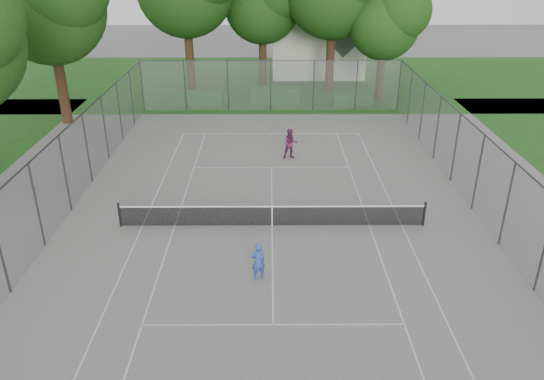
{
  "coord_description": "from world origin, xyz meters",
  "views": [
    {
      "loc": [
        -0.11,
        -19.63,
        10.88
      ],
      "look_at": [
        0.0,
        1.0,
        1.2
      ],
      "focal_mm": 35.0,
      "sensor_mm": 36.0,
      "label": 1
    }
  ],
  "objects_px": {
    "girl_player": "(258,261)",
    "woman_player": "(291,144)",
    "tennis_net": "(272,215)",
    "house": "(318,29)"
  },
  "relations": [
    {
      "from": "girl_player",
      "to": "woman_player",
      "type": "relative_size",
      "value": 0.86
    },
    {
      "from": "tennis_net",
      "to": "girl_player",
      "type": "xyz_separation_m",
      "value": [
        -0.51,
        -3.86,
        0.21
      ]
    },
    {
      "from": "tennis_net",
      "to": "girl_player",
      "type": "bearing_deg",
      "value": -97.58
    },
    {
      "from": "tennis_net",
      "to": "girl_player",
      "type": "height_order",
      "value": "girl_player"
    },
    {
      "from": "girl_player",
      "to": "woman_player",
      "type": "xyz_separation_m",
      "value": [
        1.57,
        11.6,
        0.12
      ]
    },
    {
      "from": "tennis_net",
      "to": "house",
      "type": "xyz_separation_m",
      "value": [
        4.17,
        28.56,
        3.45
      ]
    },
    {
      "from": "tennis_net",
      "to": "woman_player",
      "type": "bearing_deg",
      "value": 82.25
    },
    {
      "from": "girl_player",
      "to": "woman_player",
      "type": "distance_m",
      "value": 11.71
    },
    {
      "from": "tennis_net",
      "to": "house",
      "type": "relative_size",
      "value": 1.31
    },
    {
      "from": "woman_player",
      "to": "tennis_net",
      "type": "bearing_deg",
      "value": -104.18
    }
  ]
}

